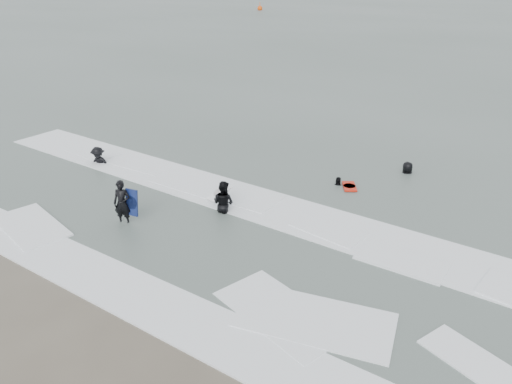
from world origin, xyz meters
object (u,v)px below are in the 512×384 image
Objects in this scene: surfer_right_near at (338,186)px; buoy at (260,8)px; surfer_wading at (224,212)px; surfer_breaker at (99,165)px; surfer_centre at (125,224)px; surfer_right_far at (407,174)px.

surfer_right_near is 86.49m from buoy.
surfer_wading is 7.66m from surfer_breaker.
surfer_wading is at bearing -18.71° from surfer_breaker.
surfer_right_near is (4.64, 7.37, 0.00)m from surfer_centre.
buoy reaches higher than surfer_right_far.
surfer_breaker is 84.43m from buoy.
surfer_right_far is at bearing 15.36° from surfer_breaker.
surfer_breaker is 1.00× the size of surfer_right_far.
buoy is (-52.07, 69.06, 0.42)m from surfer_right_near.
surfer_breaker is 13.83m from surfer_right_far.
surfer_right_far is at bearing 32.88° from surfer_centre.
surfer_wading reaches higher than surfer_right_near.
surfer_centre reaches higher than surfer_right_near.
surfer_centre is 0.94× the size of surfer_wading.
surfer_wading reaches higher than surfer_right_far.
surfer_centre is 1.09× the size of surfer_right_near.
surfer_wading reaches higher than surfer_centre.
surfer_right_far is (11.88, 7.07, 0.00)m from surfer_breaker.
surfer_right_far is (1.86, 2.91, 0.00)m from surfer_right_near.
surfer_wading is 5.18m from surfer_right_near.
surfer_right_far is 1.03× the size of buoy.
buoy is (-47.43, 76.42, 0.42)m from surfer_centre.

